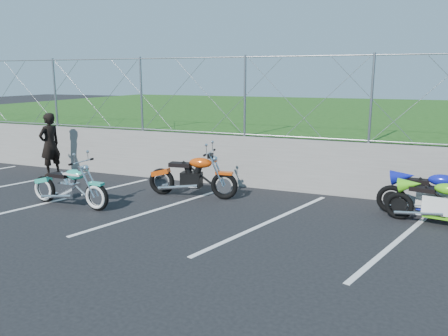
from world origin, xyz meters
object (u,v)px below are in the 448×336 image
at_px(sportbike_blue, 431,196).
at_px(person_standing, 50,144).
at_px(naked_orange, 193,178).
at_px(sportbike_green, 437,204).
at_px(cruiser_turquoise, 70,188).

height_order(sportbike_blue, person_standing, person_standing).
xyz_separation_m(naked_orange, person_standing, (-4.78, 0.56, 0.42)).
distance_m(naked_orange, sportbike_green, 5.16).
xyz_separation_m(cruiser_turquoise, person_standing, (-2.63, 2.24, 0.48)).
bearing_deg(person_standing, sportbike_blue, 97.83).
xyz_separation_m(sportbike_green, sportbike_blue, (-0.08, 0.43, 0.04)).
height_order(naked_orange, sportbike_blue, naked_orange).
bearing_deg(person_standing, cruiser_turquoise, 58.52).
xyz_separation_m(sportbike_green, person_standing, (-9.94, 0.63, 0.48)).
bearing_deg(sportbike_green, sportbike_blue, 111.85).
relative_size(cruiser_turquoise, sportbike_blue, 1.04).
xyz_separation_m(cruiser_turquoise, sportbike_green, (7.32, 1.61, -0.00)).
relative_size(naked_orange, sportbike_green, 1.19).
relative_size(cruiser_turquoise, person_standing, 1.17).
xyz_separation_m(naked_orange, sportbike_blue, (5.08, 0.36, -0.02)).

